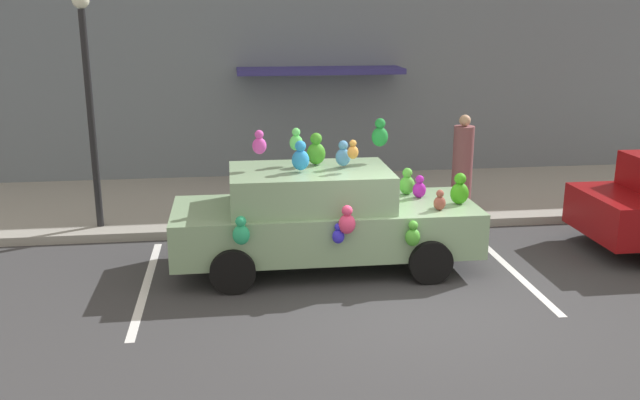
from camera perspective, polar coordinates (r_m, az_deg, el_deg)
ground_plane at (r=9.56m, az=7.48°, el=-8.21°), size 60.00×60.00×0.00m
sidewalk at (r=14.15m, az=2.36°, el=0.13°), size 24.00×4.00×0.15m
storefront_building at (r=15.77m, az=1.12°, el=13.22°), size 24.00×1.25×6.40m
parking_stripe_front at (r=11.00m, az=15.38°, el=-5.39°), size 0.12×3.60×0.01m
parking_stripe_rear at (r=10.26m, az=-14.22°, el=-6.84°), size 0.12×3.60×0.01m
plush_covered_car at (r=10.38m, az=0.18°, el=-1.37°), size 4.56×1.97×2.22m
teddy_bear_on_sidewalk at (r=12.94m, az=2.22°, el=0.52°), size 0.37×0.31×0.71m
street_lamp_post at (r=12.23m, az=-18.68°, el=8.84°), size 0.28×0.28×3.96m
pedestrian_near_shopfront at (r=13.17m, az=11.73°, el=2.74°), size 0.38×0.38×1.81m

